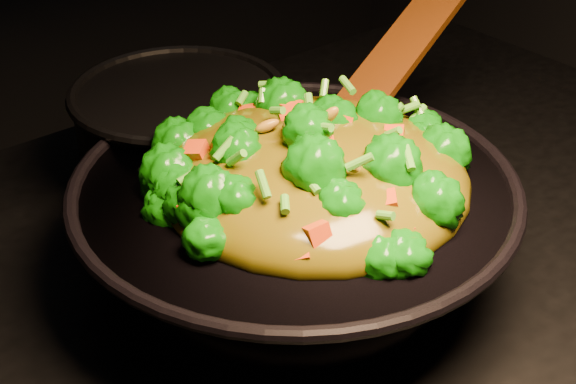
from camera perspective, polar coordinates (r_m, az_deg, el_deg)
wok at (r=0.80m, az=0.45°, el=-2.94°), size 0.53×0.53×0.12m
stir_fry at (r=0.74m, az=1.94°, el=3.97°), size 0.36×0.36×0.10m
spatula at (r=0.89m, az=7.50°, el=9.33°), size 0.33×0.13×0.14m
back_pot at (r=0.95m, az=-7.59°, el=3.78°), size 0.31×0.31×0.14m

